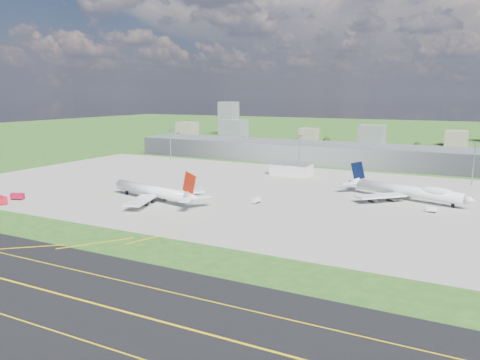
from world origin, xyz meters
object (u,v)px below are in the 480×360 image
at_px(tug_yellow, 181,195).
at_px(van_white_far, 432,210).
at_px(airliner_red_twin, 155,192).
at_px(van_white_near, 256,201).
at_px(fire_truck, 1,200).
at_px(airliner_blue_quad, 408,191).
at_px(crash_tender, 17,197).

distance_m(tug_yellow, van_white_far, 124.56).
distance_m(airliner_red_twin, van_white_near, 51.87).
bearing_deg(airliner_red_twin, fire_truck, 45.25).
relative_size(airliner_blue_quad, tug_yellow, 14.96).
height_order(airliner_red_twin, van_white_near, airliner_red_twin).
distance_m(airliner_red_twin, fire_truck, 75.98).
bearing_deg(van_white_far, tug_yellow, -172.56).
xyz_separation_m(airliner_blue_quad, crash_tender, (-179.97, -90.79, -3.23)).
xyz_separation_m(airliner_red_twin, van_white_far, (128.38, 39.30, -3.58)).
distance_m(airliner_blue_quad, crash_tender, 201.60).
height_order(crash_tender, van_white_far, crash_tender).
xyz_separation_m(tug_yellow, van_white_near, (41.80, 4.47, 0.40)).
height_order(fire_truck, crash_tender, fire_truck).
distance_m(crash_tender, van_white_far, 205.56).
bearing_deg(airliner_blue_quad, van_white_far, -40.88).
distance_m(fire_truck, tug_yellow, 89.55).
xyz_separation_m(fire_truck, crash_tender, (-0.84, 10.23, -0.23)).
xyz_separation_m(airliner_blue_quad, tug_yellow, (-108.67, -45.75, -3.94)).
xyz_separation_m(airliner_red_twin, airliner_blue_quad, (114.95, 60.44, 0.13)).
height_order(airliner_red_twin, van_white_far, airliner_red_twin).
xyz_separation_m(fire_truck, van_white_far, (192.56, 79.87, -0.71)).
bearing_deg(airliner_red_twin, tug_yellow, -100.17).
height_order(tug_yellow, van_white_far, van_white_far).
xyz_separation_m(airliner_red_twin, van_white_near, (48.08, 19.16, -3.41)).
bearing_deg(airliner_red_twin, airliner_blue_quad, -139.31).
bearing_deg(crash_tender, van_white_near, 0.20).
relative_size(crash_tender, van_white_near, 1.23).
distance_m(airliner_red_twin, van_white_far, 134.31).
bearing_deg(crash_tender, fire_truck, -108.75).
distance_m(airliner_blue_quad, tug_yellow, 117.98).
bearing_deg(airliner_red_twin, van_white_far, -150.02).
bearing_deg(fire_truck, tug_yellow, 52.81).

